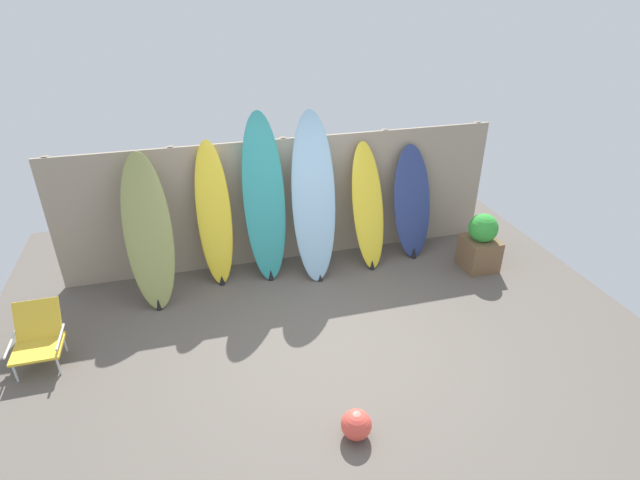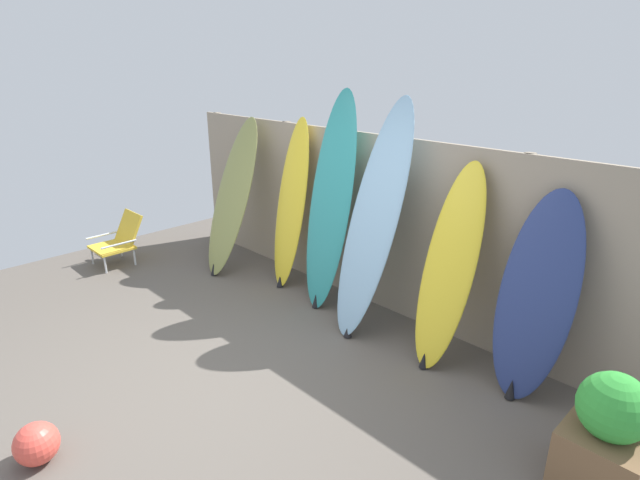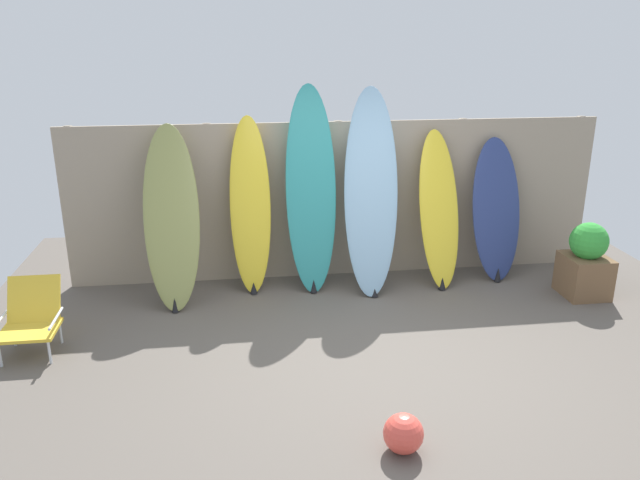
# 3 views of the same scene
# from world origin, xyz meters

# --- Properties ---
(ground) EXTENTS (7.68, 7.68, 0.00)m
(ground) POSITION_xyz_m (0.00, 0.00, 0.00)
(ground) COLOR #5B544C
(fence_back) EXTENTS (6.08, 0.11, 1.80)m
(fence_back) POSITION_xyz_m (-0.00, 2.01, 0.90)
(fence_back) COLOR gray
(fence_back) RESTS_ON ground
(surfboard_olive_0) EXTENTS (0.60, 0.81, 1.85)m
(surfboard_olive_0) POSITION_xyz_m (-1.83, 1.48, 0.92)
(surfboard_olive_0) COLOR olive
(surfboard_olive_0) RESTS_ON ground
(surfboard_yellow_1) EXTENTS (0.45, 0.47, 1.91)m
(surfboard_yellow_1) POSITION_xyz_m (-1.01, 1.70, 0.94)
(surfboard_yellow_1) COLOR yellow
(surfboard_yellow_1) RESTS_ON ground
(surfboard_teal_2) EXTENTS (0.55, 0.50, 2.23)m
(surfboard_teal_2) POSITION_xyz_m (-0.35, 1.66, 1.10)
(surfboard_teal_2) COLOR teal
(surfboard_teal_2) RESTS_ON ground
(surfboard_skyblue_3) EXTENTS (0.67, 0.82, 2.20)m
(surfboard_skyblue_3) POSITION_xyz_m (0.29, 1.57, 1.09)
(surfboard_skyblue_3) COLOR #8CB7D6
(surfboard_skyblue_3) RESTS_ON ground
(surfboard_yellow_4) EXTENTS (0.49, 0.67, 1.72)m
(surfboard_yellow_4) POSITION_xyz_m (1.08, 1.61, 0.85)
(surfboard_yellow_4) COLOR yellow
(surfboard_yellow_4) RESTS_ON ground
(surfboard_navy_5) EXTENTS (0.58, 0.52, 1.61)m
(surfboard_navy_5) POSITION_xyz_m (1.79, 1.69, 0.80)
(surfboard_navy_5) COLOR navy
(surfboard_navy_5) RESTS_ON ground
(beach_chair) EXTENTS (0.50, 0.58, 0.63)m
(beach_chair) POSITION_xyz_m (-3.02, 0.54, 0.32)
(beach_chair) COLOR silver
(beach_chair) RESTS_ON ground
(planter_box) EXTENTS (0.45, 0.48, 0.82)m
(planter_box) POSITION_xyz_m (2.55, 1.01, 0.38)
(planter_box) COLOR brown
(planter_box) RESTS_ON ground
(beach_ball) EXTENTS (0.28, 0.28, 0.28)m
(beach_ball) POSITION_xyz_m (-0.08, -1.33, 0.14)
(beach_ball) COLOR #E54C3F
(beach_ball) RESTS_ON ground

